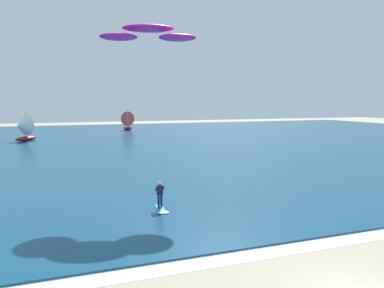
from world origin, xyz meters
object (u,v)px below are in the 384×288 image
at_px(sailboat_leading, 126,120).
at_px(sailboat_mid_right, 23,128).
at_px(kite, 148,34).
at_px(kitesurfer, 161,200).

bearing_deg(sailboat_leading, sailboat_mid_right, -136.45).
xyz_separation_m(kite, sailboat_mid_right, (-13.27, 37.19, -9.26)).
distance_m(kite, sailboat_leading, 57.27).
bearing_deg(kitesurfer, sailboat_leading, 83.27).
distance_m(kite, sailboat_mid_right, 40.56).
xyz_separation_m(kitesurfer, kite, (0.72, 6.25, 10.92)).
distance_m(sailboat_leading, sailboat_mid_right, 27.46).
xyz_separation_m(sailboat_leading, sailboat_mid_right, (-19.90, -18.92, 0.07)).
height_order(sailboat_leading, sailboat_mid_right, sailboat_mid_right).
distance_m(kitesurfer, kite, 12.60).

